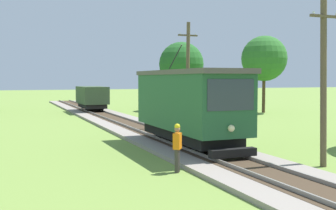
{
  "coord_description": "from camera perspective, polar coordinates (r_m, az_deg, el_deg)",
  "views": [
    {
      "loc": [
        -8.31,
        -1.71,
        3.39
      ],
      "look_at": [
        0.33,
        19.72,
        1.92
      ],
      "focal_mm": 43.77,
      "sensor_mm": 36.0,
      "label": 1
    }
  ],
  "objects": [
    {
      "name": "utility_pole_near_tram",
      "position": [
        16.85,
        20.84,
        3.37
      ],
      "size": [
        1.4,
        0.44,
        6.57
      ],
      "color": "brown",
      "rests_on": "ground"
    },
    {
      "name": "utility_pole_mid",
      "position": [
        27.36,
        2.76,
        4.21
      ],
      "size": [
        1.4,
        0.45,
        7.14
      ],
      "color": "brown",
      "rests_on": "ground"
    },
    {
      "name": "red_tram",
      "position": [
        19.83,
        2.86,
        0.18
      ],
      "size": [
        2.6,
        8.54,
        4.79
      ],
      "color": "#235633",
      "rests_on": "rail_right"
    },
    {
      "name": "tree_right_far",
      "position": [
        44.13,
        1.87,
        5.68
      ],
      "size": [
        4.79,
        4.79,
        7.37
      ],
      "color": "#4C3823",
      "rests_on": "ground"
    },
    {
      "name": "track_worker",
      "position": [
        14.87,
        1.3,
        -5.67
      ],
      "size": [
        0.42,
        0.45,
        1.78
      ],
      "rotation": [
        0.0,
        0.0,
        2.47
      ],
      "color": "#38332D",
      "rests_on": "ground"
    },
    {
      "name": "freight_car",
      "position": [
        42.01,
        -10.54,
        1.08
      ],
      "size": [
        2.4,
        5.2,
        2.31
      ],
      "color": "#384C33",
      "rests_on": "rail_right"
    },
    {
      "name": "tree_horizon",
      "position": [
        42.29,
        13.25,
        6.31
      ],
      "size": [
        4.55,
        4.55,
        7.72
      ],
      "color": "#4C3823",
      "rests_on": "ground"
    }
  ]
}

